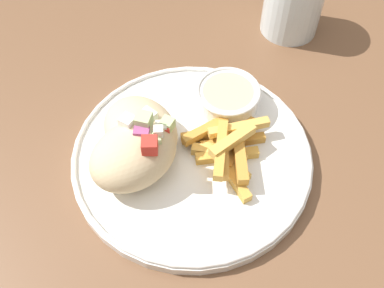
# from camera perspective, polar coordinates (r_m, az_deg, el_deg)

# --- Properties ---
(table) EXTENTS (1.20, 1.20, 0.70)m
(table) POSITION_cam_1_polar(r_m,az_deg,el_deg) (0.62, -2.14, -6.12)
(table) COLOR brown
(table) RESTS_ON ground_plane
(plate) EXTENTS (0.29, 0.29, 0.02)m
(plate) POSITION_cam_1_polar(r_m,az_deg,el_deg) (0.55, 0.00, -1.47)
(plate) COLOR white
(plate) RESTS_ON table
(pita_sandwich_near) EXTENTS (0.13, 0.13, 0.07)m
(pita_sandwich_near) POSITION_cam_1_polar(r_m,az_deg,el_deg) (0.51, -7.40, -1.29)
(pita_sandwich_near) COLOR beige
(pita_sandwich_near) RESTS_ON plate
(pita_sandwich_far) EXTENTS (0.13, 0.13, 0.06)m
(pita_sandwich_far) POSITION_cam_1_polar(r_m,az_deg,el_deg) (0.54, -6.49, 1.83)
(pita_sandwich_far) COLOR beige
(pita_sandwich_far) RESTS_ON plate
(fries_pile) EXTENTS (0.11, 0.12, 0.04)m
(fries_pile) POSITION_cam_1_polar(r_m,az_deg,el_deg) (0.54, 4.50, -0.49)
(fries_pile) COLOR gold
(fries_pile) RESTS_ON plate
(sauce_ramekin) EXTENTS (0.08, 0.08, 0.03)m
(sauce_ramekin) POSITION_cam_1_polar(r_m,az_deg,el_deg) (0.58, 4.56, 5.97)
(sauce_ramekin) COLOR white
(sauce_ramekin) RESTS_ON plate
(water_glass) EXTENTS (0.09, 0.09, 0.10)m
(water_glass) POSITION_cam_1_polar(r_m,az_deg,el_deg) (0.71, 12.68, 16.88)
(water_glass) COLOR silver
(water_glass) RESTS_ON table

